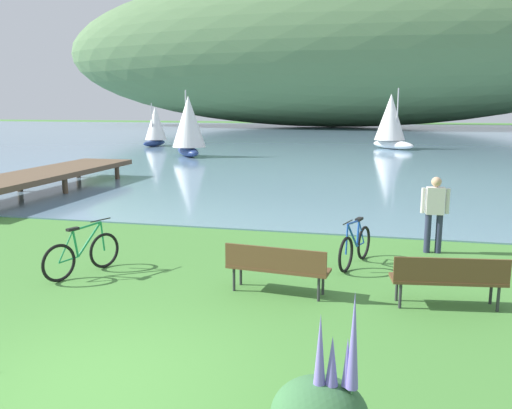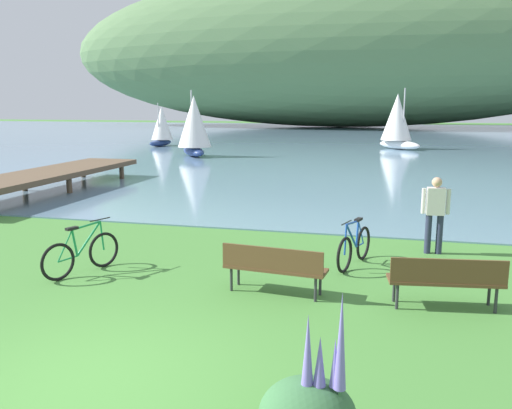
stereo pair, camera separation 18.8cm
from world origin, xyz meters
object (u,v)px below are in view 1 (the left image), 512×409
park_bench_further_along (449,277)px  bicycle_beside_path (83,255)px  sailboat_mid_bay (155,126)px  sailboat_toward_hillside (189,125)px  bicycle_leaning_near_bench (355,247)px  person_at_shoreline (435,210)px  park_bench_near_camera (277,265)px  sailboat_nearest_to_shore (391,121)px

park_bench_further_along → bicycle_beside_path: 6.70m
sailboat_mid_bay → sailboat_toward_hillside: 9.62m
bicycle_leaning_near_bench → sailboat_toward_hillside: sailboat_toward_hillside is taller
person_at_shoreline → bicycle_beside_path: bearing=-155.0°
park_bench_further_along → bicycle_leaning_near_bench: bicycle_leaning_near_bench is taller
park_bench_further_along → bicycle_beside_path: bearing=178.2°
park_bench_near_camera → person_at_shoreline: person_at_shoreline is taller
bicycle_beside_path → sailboat_toward_hillside: 23.47m
sailboat_mid_bay → bicycle_beside_path: bearing=-68.7°
sailboat_toward_hillside → person_at_shoreline: bearing=-56.4°
person_at_shoreline → sailboat_toward_hillside: size_ratio=0.41×
sailboat_mid_bay → sailboat_toward_hillside: size_ratio=0.82×
sailboat_mid_bay → person_at_shoreline: bearing=-55.6°
bicycle_leaning_near_bench → person_at_shoreline: bearing=39.6°
park_bench_near_camera → bicycle_leaning_near_bench: bicycle_leaning_near_bench is taller
sailboat_nearest_to_shore → sailboat_mid_bay: (-18.14, -1.42, -0.49)m
park_bench_near_camera → person_at_shoreline: size_ratio=1.08×
park_bench_further_along → sailboat_toward_hillside: size_ratio=0.45×
sailboat_nearest_to_shore → sailboat_mid_bay: 18.20m
park_bench_near_camera → sailboat_toward_hillside: bearing=113.7°
park_bench_near_camera → bicycle_beside_path: 3.89m
bicycle_leaning_near_bench → bicycle_beside_path: (-5.13, -1.79, 0.00)m
sailboat_toward_hillside → sailboat_mid_bay: bearing=126.2°
sailboat_toward_hillside → bicycle_leaning_near_bench: bearing=-61.5°
sailboat_toward_hillside → sailboat_nearest_to_shore: bearing=36.4°
bicycle_beside_path → sailboat_mid_bay: 32.59m
bicycle_leaning_near_bench → sailboat_toward_hillside: (-11.28, 20.80, 1.59)m
sailboat_mid_bay → park_bench_further_along: bearing=-58.8°
park_bench_near_camera → bicycle_leaning_near_bench: size_ratio=1.08×
park_bench_near_camera → bicycle_leaning_near_bench: (1.25, 2.01, -0.12)m
park_bench_near_camera → bicycle_beside_path: (-3.88, 0.22, -0.12)m
park_bench_near_camera → person_at_shoreline: bearing=49.4°
park_bench_further_along → sailboat_toward_hillside: (-12.85, 22.80, 1.47)m
bicycle_leaning_near_bench → sailboat_mid_bay: (-16.95, 28.56, 1.23)m
person_at_shoreline → sailboat_mid_bay: bearing=124.4°
sailboat_nearest_to_shore → sailboat_toward_hillside: bearing=-143.6°
park_bench_further_along → person_at_shoreline: 3.39m
bicycle_beside_path → sailboat_nearest_to_shore: bearing=78.8°
bicycle_leaning_near_bench → person_at_shoreline: size_ratio=1.00×
bicycle_beside_path → sailboat_nearest_to_shore: (6.31, 31.76, 1.72)m
bicycle_leaning_near_bench → sailboat_nearest_to_shore: size_ratio=0.39×
sailboat_nearest_to_shore → sailboat_toward_hillside: sailboat_nearest_to_shore is taller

